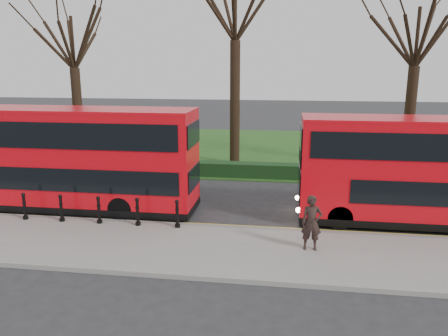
% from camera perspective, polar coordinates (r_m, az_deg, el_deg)
% --- Properties ---
extents(ground, '(120.00, 120.00, 0.00)m').
position_cam_1_polar(ground, '(17.86, -8.95, -6.33)').
color(ground, '#28282B').
rests_on(ground, ground).
extents(pavement, '(60.00, 4.00, 0.15)m').
position_cam_1_polar(pavement, '(15.19, -12.31, -9.79)').
color(pavement, gray).
rests_on(pavement, ground).
extents(kerb, '(60.00, 0.25, 0.16)m').
position_cam_1_polar(kerb, '(16.94, -9.95, -7.21)').
color(kerb, slate).
rests_on(kerb, ground).
extents(grass_verge, '(60.00, 18.00, 0.06)m').
position_cam_1_polar(grass_verge, '(32.01, -1.10, 2.67)').
color(grass_verge, '#1F4A18').
rests_on(grass_verge, ground).
extents(hedge, '(60.00, 0.90, 0.80)m').
position_cam_1_polar(hedge, '(24.06, -4.26, -0.06)').
color(hedge, black).
rests_on(hedge, ground).
extents(yellow_line_outer, '(60.00, 0.10, 0.01)m').
position_cam_1_polar(yellow_line_outer, '(17.23, -9.63, -7.08)').
color(yellow_line_outer, yellow).
rests_on(yellow_line_outer, ground).
extents(yellow_line_inner, '(60.00, 0.10, 0.01)m').
position_cam_1_polar(yellow_line_inner, '(17.41, -9.43, -6.86)').
color(yellow_line_inner, yellow).
rests_on(yellow_line_inner, ground).
extents(tree_left, '(6.72, 6.72, 10.50)m').
position_cam_1_polar(tree_left, '(29.20, -19.23, 15.91)').
color(tree_left, black).
rests_on(tree_left, ground).
extents(tree_right, '(6.86, 6.86, 10.71)m').
position_cam_1_polar(tree_right, '(26.99, 24.00, 16.11)').
color(tree_right, black).
rests_on(tree_right, ground).
extents(bollard_row, '(6.18, 0.15, 1.00)m').
position_cam_1_polar(bollard_row, '(17.06, -16.02, -5.34)').
color(bollard_row, black).
rests_on(bollard_row, pavement).
extents(bus_lead, '(10.69, 2.46, 4.25)m').
position_cam_1_polar(bus_lead, '(19.16, -19.79, 1.04)').
color(bus_lead, red).
rests_on(bus_lead, ground).
extents(bus_rear, '(10.22, 2.35, 4.07)m').
position_cam_1_polar(bus_rear, '(18.09, 26.24, -0.56)').
color(bus_rear, red).
rests_on(bus_rear, ground).
extents(pedestrian, '(0.68, 0.47, 1.79)m').
position_cam_1_polar(pedestrian, '(14.30, 11.37, -7.04)').
color(pedestrian, black).
rests_on(pedestrian, pavement).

